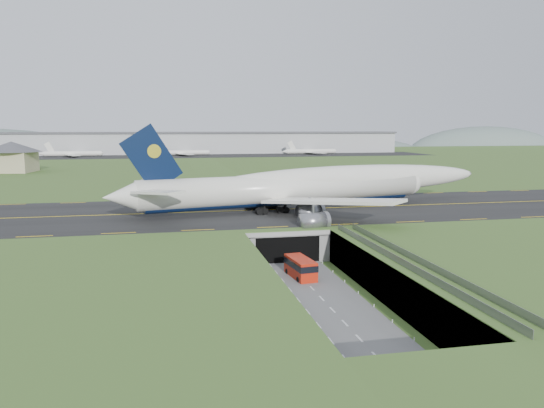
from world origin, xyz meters
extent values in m
plane|color=#415A24|center=(0.00, 0.00, 0.00)|extent=(900.00, 900.00, 0.00)
cube|color=gray|center=(0.00, 0.00, 3.00)|extent=(800.00, 800.00, 6.00)
cube|color=slate|center=(0.00, -7.50, 0.10)|extent=(12.00, 75.00, 0.20)
cube|color=black|center=(0.00, 33.00, 6.09)|extent=(800.00, 44.00, 0.18)
cube|color=gray|center=(0.00, 19.00, 5.50)|extent=(16.00, 22.00, 1.00)
cube|color=gray|center=(-7.00, 19.00, 3.00)|extent=(2.00, 22.00, 6.00)
cube|color=gray|center=(7.00, 19.00, 3.00)|extent=(2.00, 22.00, 6.00)
cube|color=black|center=(0.00, 14.00, 2.50)|extent=(12.00, 12.00, 5.00)
cube|color=#A8A8A3|center=(0.00, 7.95, 5.60)|extent=(17.00, 0.50, 0.80)
cube|color=#A8A8A3|center=(11.00, -18.50, 5.80)|extent=(3.00, 53.00, 0.50)
cube|color=gray|center=(9.60, -18.50, 6.55)|extent=(0.06, 53.00, 1.00)
cube|color=gray|center=(12.40, -18.50, 6.55)|extent=(0.06, 53.00, 1.00)
cylinder|color=#A8A8A3|center=(11.00, -40.00, 2.80)|extent=(0.90, 0.90, 5.60)
cylinder|color=#A8A8A3|center=(11.00, -28.00, 2.80)|extent=(0.90, 0.90, 5.60)
cylinder|color=#A8A8A3|center=(11.00, -16.00, 2.80)|extent=(0.90, 0.90, 5.60)
cylinder|color=#A8A8A3|center=(11.00, -4.00, 2.80)|extent=(0.90, 0.90, 5.60)
cylinder|color=white|center=(5.46, 31.48, 11.13)|extent=(67.20, 20.08, 6.34)
sphere|color=white|center=(38.41, 38.42, 11.13)|extent=(7.36, 7.36, 6.21)
cone|color=white|center=(-30.39, 23.93, 11.13)|extent=(8.02, 7.32, 6.02)
ellipsoid|color=white|center=(23.26, 35.23, 12.56)|extent=(71.83, 20.59, 6.65)
ellipsoid|color=black|center=(37.44, 38.22, 11.92)|extent=(4.91, 3.63, 2.22)
cylinder|color=#081532|center=(5.46, 31.48, 8.66)|extent=(63.15, 15.79, 2.66)
cube|color=white|center=(4.14, 47.39, 10.14)|extent=(15.81, 30.36, 2.67)
cube|color=white|center=(-26.11, 32.42, 12.62)|extent=(7.31, 11.71, 1.02)
cube|color=white|center=(10.67, 16.38, 10.14)|extent=(24.98, 26.72, 2.67)
cube|color=white|center=(-23.04, 17.88, 12.62)|extent=(10.41, 11.22, 1.02)
cube|color=#081532|center=(-24.09, 25.25, 18.56)|extent=(12.45, 3.18, 14.01)
cylinder|color=gold|center=(-23.61, 25.35, 20.04)|extent=(2.86, 1.25, 2.77)
cylinder|color=slate|center=(4.23, 40.83, 7.07)|extent=(5.71, 4.26, 3.27)
cylinder|color=slate|center=(-2.50, 50.04, 7.07)|extent=(5.71, 4.26, 3.27)
cylinder|color=slate|center=(8.11, 22.42, 7.07)|extent=(5.71, 4.26, 3.27)
cylinder|color=slate|center=(5.67, 11.28, 7.07)|extent=(5.71, 4.26, 3.27)
cylinder|color=black|center=(31.82, 37.03, 6.72)|extent=(1.17, 0.71, 1.09)
cube|color=black|center=(1.10, 30.56, 6.87)|extent=(7.24, 8.01, 1.39)
cube|color=red|center=(-0.15, -1.55, 1.78)|extent=(3.86, 8.20, 3.16)
cube|color=black|center=(-0.15, -1.55, 2.42)|extent=(3.93, 8.32, 1.05)
cube|color=black|center=(-0.15, -1.55, 0.46)|extent=(3.59, 7.65, 0.53)
cylinder|color=black|center=(-1.20, -4.33, 0.58)|extent=(0.48, 0.99, 0.95)
cylinder|color=black|center=(-1.82, 0.90, 0.58)|extent=(0.48, 0.99, 0.95)
cylinder|color=black|center=(1.52, -4.01, 0.58)|extent=(0.48, 0.99, 0.95)
cylinder|color=black|center=(0.90, 1.23, 0.58)|extent=(0.48, 0.99, 0.95)
cube|color=tan|center=(-83.53, 156.30, 10.32)|extent=(18.30, 18.30, 8.64)
cone|color=#4C4C51|center=(-83.53, 156.30, 16.80)|extent=(26.85, 26.85, 4.32)
cube|color=#B2B2B2|center=(0.00, 300.00, 13.50)|extent=(300.00, 22.00, 15.00)
cube|color=#4C4C51|center=(0.00, 300.00, 21.00)|extent=(302.00, 24.00, 1.20)
cube|color=black|center=(0.00, 270.00, 6.14)|extent=(320.00, 50.00, 0.08)
cylinder|color=white|center=(-77.64, 275.00, 8.18)|extent=(34.00, 3.20, 3.20)
cylinder|color=white|center=(-8.39, 275.00, 8.18)|extent=(34.00, 3.20, 3.20)
cylinder|color=white|center=(80.62, 275.00, 8.18)|extent=(34.00, 3.20, 3.20)
ellipsoid|color=slate|center=(120.00, 430.00, -4.00)|extent=(260.00, 91.00, 44.00)
ellipsoid|color=slate|center=(320.00, 430.00, -4.00)|extent=(180.00, 63.00, 60.00)
camera|label=1|loc=(-22.18, -83.98, 24.78)|focal=35.00mm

